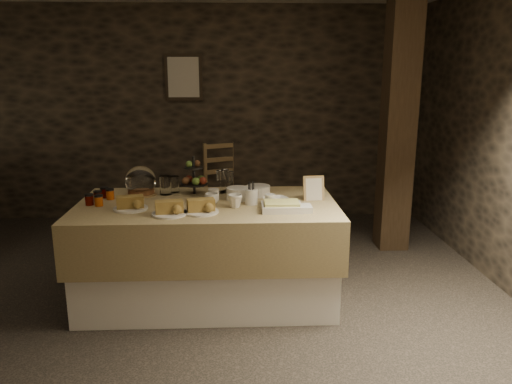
{
  "coord_description": "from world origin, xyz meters",
  "views": [
    {
      "loc": [
        0.46,
        -3.69,
        1.86
      ],
      "look_at": [
        0.62,
        0.2,
        0.89
      ],
      "focal_mm": 35.0,
      "sensor_mm": 36.0,
      "label": 1
    }
  ],
  "objects_px": {
    "buffet_table": "(208,244)",
    "fruit_stand": "(195,179)",
    "timber_column": "(398,125)",
    "chair": "(226,187)"
  },
  "relations": [
    {
      "from": "buffet_table",
      "to": "fruit_stand",
      "type": "xyz_separation_m",
      "value": [
        -0.12,
        0.3,
        0.47
      ]
    },
    {
      "from": "timber_column",
      "to": "fruit_stand",
      "type": "bearing_deg",
      "value": -156.83
    },
    {
      "from": "fruit_stand",
      "to": "chair",
      "type": "bearing_deg",
      "value": 83.25
    },
    {
      "from": "chair",
      "to": "fruit_stand",
      "type": "height_order",
      "value": "fruit_stand"
    },
    {
      "from": "chair",
      "to": "timber_column",
      "type": "height_order",
      "value": "timber_column"
    },
    {
      "from": "buffet_table",
      "to": "fruit_stand",
      "type": "height_order",
      "value": "fruit_stand"
    },
    {
      "from": "timber_column",
      "to": "fruit_stand",
      "type": "height_order",
      "value": "timber_column"
    },
    {
      "from": "buffet_table",
      "to": "timber_column",
      "type": "height_order",
      "value": "timber_column"
    },
    {
      "from": "timber_column",
      "to": "chair",
      "type": "bearing_deg",
      "value": 149.59
    },
    {
      "from": "buffet_table",
      "to": "timber_column",
      "type": "relative_size",
      "value": 0.79
    }
  ]
}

